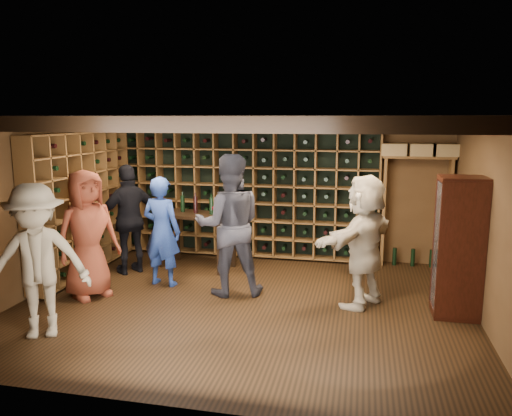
% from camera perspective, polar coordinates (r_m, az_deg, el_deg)
% --- Properties ---
extents(ground, '(6.00, 6.00, 0.00)m').
position_cam_1_polar(ground, '(6.87, -1.46, -10.92)').
color(ground, black).
rests_on(ground, ground).
extents(room_shell, '(6.00, 6.00, 6.00)m').
position_cam_1_polar(room_shell, '(6.46, -1.45, 9.70)').
color(room_shell, brown).
rests_on(room_shell, ground).
extents(wine_rack_back, '(4.65, 0.30, 2.20)m').
position_cam_1_polar(wine_rack_back, '(8.90, -1.25, 1.65)').
color(wine_rack_back, brown).
rests_on(wine_rack_back, ground).
extents(wine_rack_left, '(0.30, 2.65, 2.20)m').
position_cam_1_polar(wine_rack_left, '(8.39, -19.24, 0.55)').
color(wine_rack_left, brown).
rests_on(wine_rack_left, ground).
extents(crate_shelf, '(1.20, 0.32, 2.07)m').
position_cam_1_polar(crate_shelf, '(8.64, 18.05, 3.69)').
color(crate_shelf, brown).
rests_on(crate_shelf, ground).
extents(display_cabinet, '(0.55, 0.50, 1.75)m').
position_cam_1_polar(display_cabinet, '(6.74, 22.07, -4.48)').
color(display_cabinet, black).
rests_on(display_cabinet, ground).
extents(man_blue_shirt, '(0.65, 0.48, 1.65)m').
position_cam_1_polar(man_blue_shirt, '(7.55, -10.73, -2.63)').
color(man_blue_shirt, navy).
rests_on(man_blue_shirt, ground).
extents(man_grey_suit, '(1.15, 1.01, 2.00)m').
position_cam_1_polar(man_grey_suit, '(7.01, -3.07, -1.97)').
color(man_grey_suit, '#222227').
rests_on(man_grey_suit, ground).
extents(guest_red_floral, '(0.96, 1.05, 1.79)m').
position_cam_1_polar(guest_red_floral, '(7.29, -18.69, -2.85)').
color(guest_red_floral, maroon).
rests_on(guest_red_floral, ground).
extents(guest_woman_black, '(1.01, 1.05, 1.76)m').
position_cam_1_polar(guest_woman_black, '(8.24, -14.19, -1.26)').
color(guest_woman_black, black).
rests_on(guest_woman_black, ground).
extents(guest_khaki, '(1.32, 1.09, 1.77)m').
position_cam_1_polar(guest_khaki, '(6.18, -23.74, -5.59)').
color(guest_khaki, gray).
rests_on(guest_khaki, ground).
extents(guest_beige, '(1.27, 1.68, 1.77)m').
position_cam_1_polar(guest_beige, '(6.75, 12.24, -3.69)').
color(guest_beige, tan).
rests_on(guest_beige, ground).
extents(tasting_table, '(1.32, 0.85, 1.20)m').
position_cam_1_polar(tasting_table, '(8.36, -6.80, -1.39)').
color(tasting_table, black).
rests_on(tasting_table, ground).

